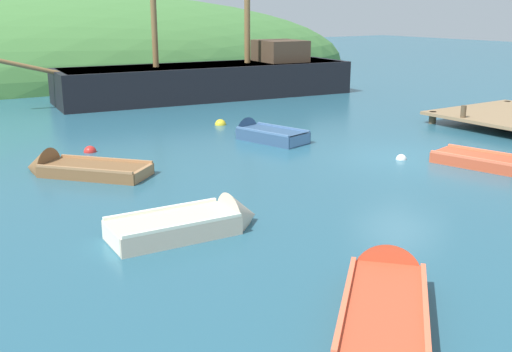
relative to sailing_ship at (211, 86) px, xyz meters
name	(u,v)px	position (x,y,z in m)	size (l,w,h in m)	color
ground_plane	(403,158)	(-1.54, -14.40, -0.60)	(120.00, 120.00, 0.00)	#285B70
shore_hill	(35,75)	(-4.65, 15.98, -0.60)	(51.82, 21.99, 11.09)	#477F3D
sailing_ship	(211,86)	(0.00, 0.00, 0.00)	(17.69, 5.44, 11.08)	black
rowboat_near_dock	(497,166)	(-0.24, -16.78, -0.50)	(1.88, 3.25, 1.17)	#C64C2D
rowboat_portside	(197,225)	(-9.75, -16.38, -0.46)	(3.25, 1.38, 1.15)	beige
rowboat_center	(385,300)	(-8.91, -20.87, -0.47)	(3.53, 3.36, 1.14)	#C64C2D
rowboat_outer_right	(262,135)	(-3.57, -9.77, -0.46)	(1.84, 3.17, 1.12)	#335175
rowboat_outer_left	(74,171)	(-10.43, -10.57, -0.50)	(3.28, 3.54, 1.20)	brown
buoy_yellow	(220,125)	(-3.39, -6.62, -0.60)	(0.44, 0.44, 0.44)	yellow
buoy_white	(401,159)	(-1.69, -14.48, -0.60)	(0.32, 0.32, 0.32)	white
buoy_red	(90,152)	(-9.18, -8.26, -0.60)	(0.40, 0.40, 0.40)	red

